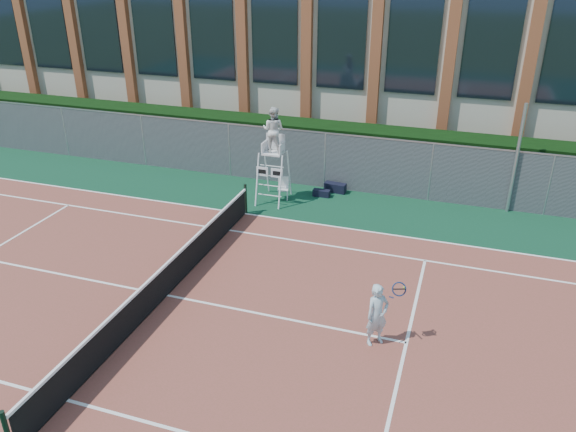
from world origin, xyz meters
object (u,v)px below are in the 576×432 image
(steel_pole, at_px, (516,160))
(plastic_chair, at_px, (283,186))
(umpire_chair, at_px, (273,132))
(tennis_player, at_px, (377,315))

(steel_pole, bearing_deg, plastic_chair, -169.74)
(steel_pole, xyz_separation_m, plastic_chair, (-7.96, -1.44, -1.46))
(steel_pole, distance_m, umpire_chair, 8.44)
(plastic_chair, xyz_separation_m, tennis_player, (4.86, -7.48, 0.32))
(steel_pole, xyz_separation_m, tennis_player, (-3.10, -8.92, -1.13))
(plastic_chair, bearing_deg, steel_pole, 10.26)
(plastic_chair, bearing_deg, umpire_chair, -144.26)
(plastic_chair, relative_size, tennis_player, 0.52)
(umpire_chair, bearing_deg, tennis_player, -54.63)
(steel_pole, height_order, plastic_chair, steel_pole)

